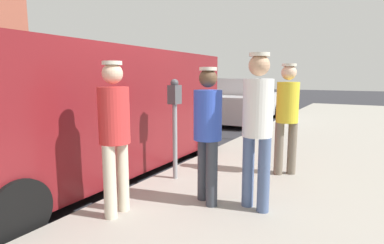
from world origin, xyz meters
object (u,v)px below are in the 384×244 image
at_px(parked_van, 99,109).
at_px(parked_sedan_ahead, 243,102).
at_px(pedestrian_in_white, 257,121).
at_px(pedestrian_in_blue, 208,127).
at_px(pedestrian_in_red, 114,129).
at_px(pedestrian_in_yellow, 287,112).
at_px(parking_meter_far, 259,97).
at_px(parking_meter_near, 175,112).

relative_size(parked_van, parked_sedan_ahead, 1.18).
height_order(pedestrian_in_white, pedestrian_in_blue, pedestrian_in_white).
distance_m(pedestrian_in_white, parked_van, 2.94).
height_order(pedestrian_in_red, pedestrian_in_yellow, pedestrian_in_yellow).
relative_size(parking_meter_far, pedestrian_in_red, 0.89).
distance_m(pedestrian_in_white, pedestrian_in_red, 1.61).
xyz_separation_m(pedestrian_in_blue, parked_van, (-2.35, 0.47, 0.06)).
height_order(parking_meter_far, pedestrian_in_yellow, pedestrian_in_yellow).
height_order(parking_meter_far, parked_van, parked_van).
relative_size(parking_meter_near, pedestrian_in_blue, 0.91).
xyz_separation_m(pedestrian_in_red, parked_van, (-1.61, 1.27, 0.02)).
height_order(pedestrian_in_red, parked_sedan_ahead, pedestrian_in_red).
bearing_deg(parking_meter_near, pedestrian_in_blue, -33.63).
xyz_separation_m(pedestrian_in_white, parked_sedan_ahead, (-3.10, 7.77, -0.45)).
xyz_separation_m(pedestrian_in_yellow, pedestrian_in_blue, (-0.56, -1.62, -0.06)).
bearing_deg(parking_meter_far, pedestrian_in_red, -88.87).
distance_m(parking_meter_near, parking_meter_far, 4.06).
bearing_deg(parked_sedan_ahead, pedestrian_in_blue, -72.22).
bearing_deg(pedestrian_in_white, pedestrian_in_blue, -167.49).
relative_size(parking_meter_far, pedestrian_in_blue, 0.91).
bearing_deg(parked_van, parked_sedan_ahead, 91.44).
distance_m(parking_meter_far, parked_van, 4.42).
height_order(parked_van, parked_sedan_ahead, parked_van).
relative_size(pedestrian_in_yellow, pedestrian_in_blue, 1.05).
distance_m(parking_meter_far, pedestrian_in_red, 5.42).
distance_m(pedestrian_in_red, parked_van, 2.05).
relative_size(parking_meter_near, pedestrian_in_white, 0.84).
distance_m(parking_meter_near, pedestrian_in_yellow, 1.76).
bearing_deg(pedestrian_in_yellow, parking_meter_far, 115.15).
relative_size(parking_meter_far, pedestrian_in_yellow, 0.87).
relative_size(parking_meter_far, pedestrian_in_white, 0.84).
distance_m(parking_meter_near, parked_sedan_ahead, 7.54).
bearing_deg(parked_sedan_ahead, parking_meter_far, -62.75).
height_order(parking_meter_far, pedestrian_in_blue, pedestrian_in_blue).
distance_m(pedestrian_in_red, parked_sedan_ahead, 8.89).
height_order(pedestrian_in_white, parked_van, parked_van).
xyz_separation_m(parking_meter_near, pedestrian_in_yellow, (1.41, 1.06, -0.02)).
xyz_separation_m(pedestrian_in_white, pedestrian_in_yellow, (-0.01, 1.50, -0.04)).
relative_size(parking_meter_near, pedestrian_in_red, 0.89).
distance_m(pedestrian_in_blue, parked_van, 2.39).
height_order(parking_meter_near, parked_van, parked_van).
distance_m(parking_meter_near, parked_van, 1.50).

